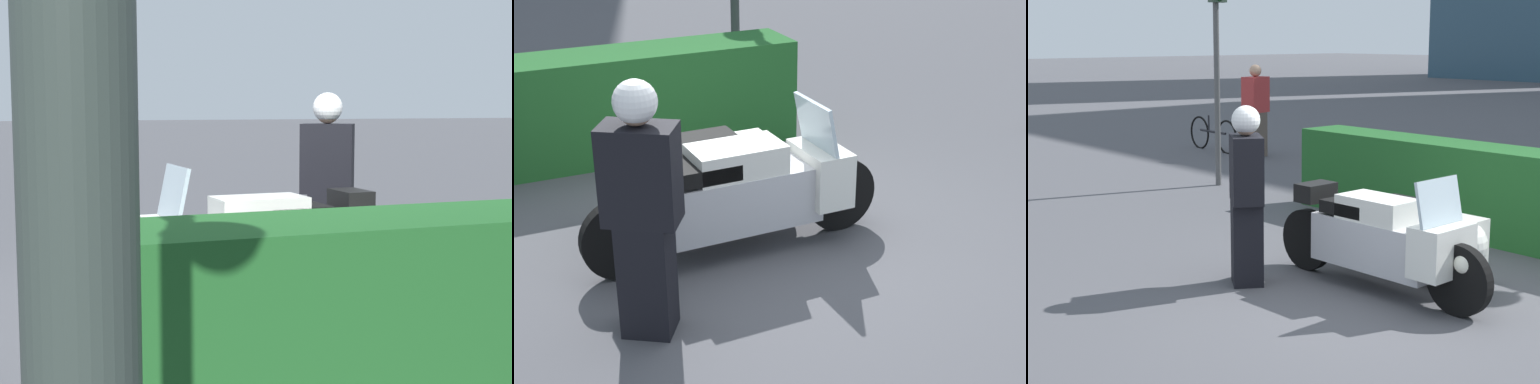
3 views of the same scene
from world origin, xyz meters
The scene contains 3 objects.
ground_plane centered at (0.00, 0.00, 0.00)m, with size 160.00×160.00×0.00m, color #4C4C51.
police_motorcycle centered at (-0.16, 0.45, 0.46)m, with size 2.46×1.20×1.15m.
officer_rider centered at (-1.14, -0.65, 0.90)m, with size 0.54×0.49×1.70m.
Camera 1 is at (1.93, 5.74, 1.58)m, focal length 55.00 mm.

